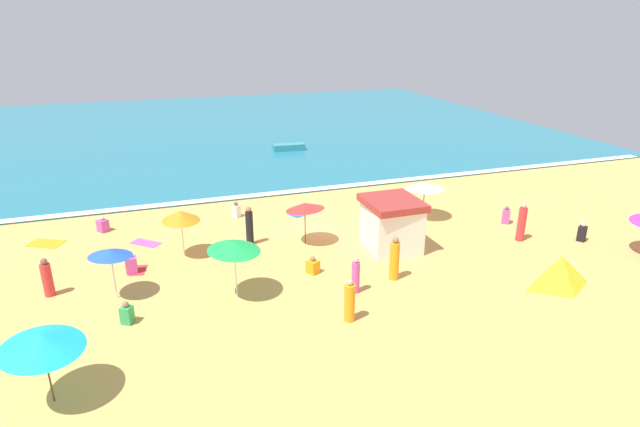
{
  "coord_description": "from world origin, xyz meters",
  "views": [
    {
      "loc": [
        -7.68,
        -23.56,
        10.27
      ],
      "look_at": [
        0.36,
        0.26,
        0.8
      ],
      "focal_mm": 29.21,
      "sensor_mm": 36.0,
      "label": 1
    }
  ],
  "objects_px": {
    "lifeguard_cabana": "(391,223)",
    "beach_tent": "(559,271)",
    "beachgoer_2": "(395,259)",
    "beachgoer_0": "(236,210)",
    "beach_umbrella_6": "(305,206)",
    "beach_umbrella_5": "(234,247)",
    "beachgoer_7": "(47,278)",
    "beachgoer_5": "(350,302)",
    "beachgoer_1": "(131,264)",
    "beachgoer_9": "(127,314)",
    "beachgoer_11": "(313,266)",
    "beach_umbrella_1": "(181,216)",
    "beachgoer_10": "(249,226)",
    "beachgoer_8": "(506,216)",
    "beachgoer_12": "(356,276)",
    "beachgoer_6": "(522,223)",
    "beach_umbrella_0": "(41,342)",
    "beachgoer_3": "(103,225)",
    "beach_umbrella_4": "(110,253)",
    "beachgoer_4": "(582,232)",
    "small_boat_0": "(289,147)",
    "beach_umbrella_3": "(425,186)"
  },
  "relations": [
    {
      "from": "beachgoer_4",
      "to": "beachgoer_6",
      "type": "distance_m",
      "value": 3.03
    },
    {
      "from": "lifeguard_cabana",
      "to": "beach_tent",
      "type": "height_order",
      "value": "lifeguard_cabana"
    },
    {
      "from": "beachgoer_6",
      "to": "beachgoer_10",
      "type": "relative_size",
      "value": 1.0
    },
    {
      "from": "beach_tent",
      "to": "beachgoer_1",
      "type": "distance_m",
      "value": 17.81
    },
    {
      "from": "beach_umbrella_6",
      "to": "beachgoer_1",
      "type": "distance_m",
      "value": 8.14
    },
    {
      "from": "beach_umbrella_1",
      "to": "beachgoer_5",
      "type": "relative_size",
      "value": 1.38
    },
    {
      "from": "beach_umbrella_4",
      "to": "beachgoer_5",
      "type": "xyz_separation_m",
      "value": [
        8.02,
        -4.43,
        -1.18
      ]
    },
    {
      "from": "beach_tent",
      "to": "beachgoer_8",
      "type": "distance_m",
      "value": 7.04
    },
    {
      "from": "beachgoer_8",
      "to": "beachgoer_10",
      "type": "bearing_deg",
      "value": 173.12
    },
    {
      "from": "beachgoer_3",
      "to": "beachgoer_6",
      "type": "relative_size",
      "value": 0.42
    },
    {
      "from": "beachgoer_8",
      "to": "beachgoer_9",
      "type": "bearing_deg",
      "value": -168.61
    },
    {
      "from": "beachgoer_5",
      "to": "beachgoer_6",
      "type": "relative_size",
      "value": 0.85
    },
    {
      "from": "beachgoer_6",
      "to": "beachgoer_12",
      "type": "distance_m",
      "value": 9.9
    },
    {
      "from": "beachgoer_8",
      "to": "beachgoer_11",
      "type": "distance_m",
      "value": 11.74
    },
    {
      "from": "lifeguard_cabana",
      "to": "beachgoer_2",
      "type": "xyz_separation_m",
      "value": [
        -1.26,
        -2.91,
        -0.34
      ]
    },
    {
      "from": "beachgoer_3",
      "to": "beach_umbrella_1",
      "type": "bearing_deg",
      "value": -50.26
    },
    {
      "from": "beach_umbrella_0",
      "to": "beachgoer_9",
      "type": "relative_size",
      "value": 3.65
    },
    {
      "from": "beach_umbrella_1",
      "to": "beachgoer_6",
      "type": "relative_size",
      "value": 1.18
    },
    {
      "from": "beachgoer_2",
      "to": "small_boat_0",
      "type": "bearing_deg",
      "value": 85.57
    },
    {
      "from": "lifeguard_cabana",
      "to": "beach_umbrella_0",
      "type": "relative_size",
      "value": 0.87
    },
    {
      "from": "beach_umbrella_5",
      "to": "beachgoer_7",
      "type": "xyz_separation_m",
      "value": [
        -6.98,
        2.51,
        -1.42
      ]
    },
    {
      "from": "beachgoer_8",
      "to": "beachgoer_12",
      "type": "distance_m",
      "value": 11.31
    },
    {
      "from": "beachgoer_8",
      "to": "beachgoer_11",
      "type": "height_order",
      "value": "beachgoer_8"
    },
    {
      "from": "beachgoer_0",
      "to": "beachgoer_2",
      "type": "distance_m",
      "value": 10.59
    },
    {
      "from": "beachgoer_2",
      "to": "beachgoer_0",
      "type": "bearing_deg",
      "value": 118.04
    },
    {
      "from": "beach_umbrella_5",
      "to": "beachgoer_7",
      "type": "bearing_deg",
      "value": 160.21
    },
    {
      "from": "lifeguard_cabana",
      "to": "beach_umbrella_1",
      "type": "distance_m",
      "value": 9.66
    },
    {
      "from": "beach_umbrella_6",
      "to": "beachgoer_8",
      "type": "height_order",
      "value": "beach_umbrella_6"
    },
    {
      "from": "beach_tent",
      "to": "beachgoer_7",
      "type": "relative_size",
      "value": 1.39
    },
    {
      "from": "beachgoer_0",
      "to": "beachgoer_3",
      "type": "distance_m",
      "value": 6.84
    },
    {
      "from": "lifeguard_cabana",
      "to": "beach_umbrella_1",
      "type": "xyz_separation_m",
      "value": [
        -9.39,
        2.14,
        0.76
      ]
    },
    {
      "from": "beachgoer_3",
      "to": "beachgoer_7",
      "type": "distance_m",
      "value": 6.61
    },
    {
      "from": "beach_tent",
      "to": "beachgoer_5",
      "type": "relative_size",
      "value": 1.35
    },
    {
      "from": "beachgoer_9",
      "to": "beachgoer_11",
      "type": "height_order",
      "value": "beachgoer_9"
    },
    {
      "from": "beach_umbrella_4",
      "to": "beachgoer_4",
      "type": "distance_m",
      "value": 21.57
    },
    {
      "from": "beach_umbrella_5",
      "to": "beachgoer_11",
      "type": "bearing_deg",
      "value": 16.59
    },
    {
      "from": "beachgoer_0",
      "to": "beachgoer_2",
      "type": "height_order",
      "value": "beachgoer_2"
    },
    {
      "from": "beach_tent",
      "to": "beachgoer_5",
      "type": "height_order",
      "value": "beachgoer_5"
    },
    {
      "from": "beach_umbrella_3",
      "to": "beachgoer_5",
      "type": "relative_size",
      "value": 1.46
    },
    {
      "from": "beach_umbrella_3",
      "to": "beachgoer_1",
      "type": "relative_size",
      "value": 2.62
    },
    {
      "from": "beachgoer_1",
      "to": "beachgoer_9",
      "type": "relative_size",
      "value": 1.05
    },
    {
      "from": "beach_umbrella_0",
      "to": "beachgoer_7",
      "type": "xyz_separation_m",
      "value": [
        -0.96,
        6.73,
        -1.26
      ]
    },
    {
      "from": "beachgoer_1",
      "to": "beach_tent",
      "type": "bearing_deg",
      "value": -22.8
    },
    {
      "from": "small_boat_0",
      "to": "beach_umbrella_3",
      "type": "bearing_deg",
      "value": -80.45
    },
    {
      "from": "beach_umbrella_6",
      "to": "beachgoer_0",
      "type": "xyz_separation_m",
      "value": [
        -2.53,
        4.66,
        -1.54
      ]
    },
    {
      "from": "beachgoer_1",
      "to": "beachgoer_2",
      "type": "relative_size",
      "value": 0.48
    },
    {
      "from": "beach_tent",
      "to": "beachgoer_9",
      "type": "height_order",
      "value": "beach_tent"
    },
    {
      "from": "beach_umbrella_5",
      "to": "beach_umbrella_0",
      "type": "bearing_deg",
      "value": -144.97
    },
    {
      "from": "beachgoer_2",
      "to": "beach_umbrella_6",
      "type": "bearing_deg",
      "value": 117.58
    },
    {
      "from": "beachgoer_5",
      "to": "beachgoer_10",
      "type": "xyz_separation_m",
      "value": [
        -2.04,
        7.83,
        0.16
      ]
    }
  ]
}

